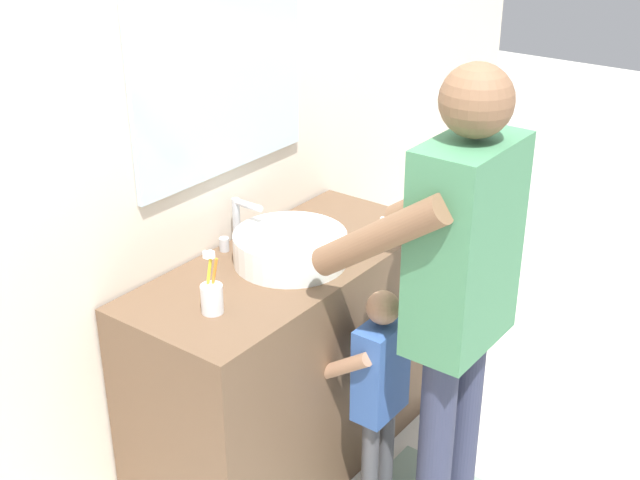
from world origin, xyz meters
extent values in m
cube|color=beige|center=(0.00, 0.62, 1.35)|extent=(4.40, 0.08, 2.70)
cube|color=silver|center=(0.00, 0.57, 1.53)|extent=(0.82, 0.02, 0.74)
cube|color=brown|center=(0.00, 0.30, 0.44)|extent=(1.26, 0.54, 0.88)
cylinder|color=white|center=(0.00, 0.28, 0.93)|extent=(0.40, 0.40, 0.11)
cylinder|color=silver|center=(0.00, 0.28, 0.94)|extent=(0.33, 0.33, 0.09)
cylinder|color=#B7BABF|center=(0.00, 0.53, 0.97)|extent=(0.03, 0.03, 0.18)
cylinder|color=#B7BABF|center=(0.00, 0.47, 1.05)|extent=(0.02, 0.12, 0.02)
cylinder|color=#B7BABF|center=(-0.07, 0.53, 0.90)|extent=(0.04, 0.04, 0.05)
cylinder|color=#B7BABF|center=(0.07, 0.53, 0.90)|extent=(0.04, 0.04, 0.05)
cylinder|color=silver|center=(-0.42, 0.26, 0.92)|extent=(0.07, 0.07, 0.09)
cylinder|color=orange|center=(-0.40, 0.26, 0.98)|extent=(0.02, 0.04, 0.17)
cube|color=white|center=(-0.40, 0.26, 1.07)|extent=(0.01, 0.02, 0.02)
cylinder|color=yellow|center=(-0.41, 0.28, 0.98)|extent=(0.04, 0.02, 0.17)
cube|color=white|center=(-0.41, 0.28, 1.07)|extent=(0.01, 0.02, 0.02)
cylinder|color=#47474C|center=(-0.05, -0.11, 0.20)|extent=(0.06, 0.06, 0.41)
cylinder|color=#47474C|center=(0.05, -0.11, 0.20)|extent=(0.06, 0.06, 0.41)
cube|color=#33569E|center=(0.00, -0.11, 0.58)|extent=(0.20, 0.11, 0.35)
sphere|color=#A87A5B|center=(0.00, -0.11, 0.83)|extent=(0.11, 0.11, 0.11)
cylinder|color=#A87A5B|center=(-0.11, -0.02, 0.61)|extent=(0.05, 0.25, 0.19)
cylinder|color=#A87A5B|center=(0.11, -0.02, 0.61)|extent=(0.05, 0.25, 0.19)
cylinder|color=#2D334C|center=(-0.04, -0.36, 0.38)|extent=(0.12, 0.12, 0.77)
cylinder|color=#2D334C|center=(0.15, -0.36, 0.38)|extent=(0.12, 0.12, 0.77)
cube|color=#427F56|center=(0.06, -0.36, 1.10)|extent=(0.38, 0.22, 0.67)
sphere|color=brown|center=(0.06, -0.36, 1.56)|extent=(0.22, 0.22, 0.22)
cylinder|color=brown|center=(-0.16, -0.18, 1.16)|extent=(0.09, 0.46, 0.36)
cylinder|color=brown|center=(0.27, -0.18, 1.16)|extent=(0.09, 0.46, 0.36)
cylinder|color=blue|center=(0.27, -0.01, 0.99)|extent=(0.01, 0.14, 0.03)
cube|color=white|center=(0.27, 0.07, 1.00)|extent=(0.01, 0.02, 0.02)
camera|label=1|loc=(-2.07, -1.39, 2.23)|focal=47.66mm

